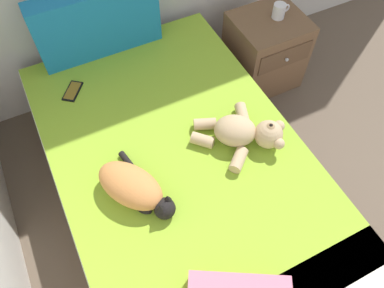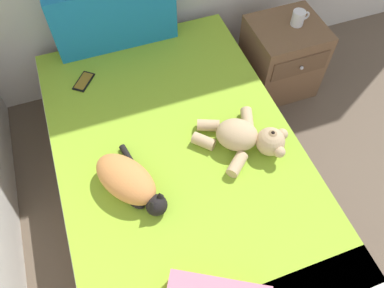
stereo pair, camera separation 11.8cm
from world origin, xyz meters
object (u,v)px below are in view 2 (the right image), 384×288
(bed, at_px, (182,180))
(patterned_cushion, at_px, (114,16))
(cat, at_px, (129,181))
(mug, at_px, (298,18))
(teddy_bear, at_px, (246,137))
(cell_phone, at_px, (84,81))
(nightstand, at_px, (281,58))

(bed, distance_m, patterned_cushion, 1.03)
(bed, relative_size, cat, 4.68)
(mug, bearing_deg, teddy_bear, -133.80)
(bed, xyz_separation_m, cell_phone, (-0.36, 0.68, 0.24))
(patterned_cushion, xyz_separation_m, mug, (1.09, -0.28, -0.10))
(bed, height_order, cell_phone, cell_phone)
(teddy_bear, bearing_deg, patterned_cushion, 113.41)
(patterned_cushion, xyz_separation_m, cat, (-0.19, -1.02, -0.13))
(bed, height_order, patterned_cushion, patterned_cushion)
(cat, bearing_deg, nightstand, 30.97)
(bed, bearing_deg, cell_phone, 118.23)
(patterned_cushion, bearing_deg, teddy_bear, -66.59)
(patterned_cushion, distance_m, nightstand, 1.15)
(bed, height_order, cat, cat)
(mug, bearing_deg, cat, -149.89)
(cat, height_order, teddy_bear, teddy_bear)
(bed, relative_size, cell_phone, 12.77)
(mug, bearing_deg, nightstand, -172.44)
(cell_phone, relative_size, nightstand, 0.31)
(patterned_cushion, bearing_deg, cat, -100.67)
(cell_phone, bearing_deg, teddy_bear, -45.87)
(bed, bearing_deg, nightstand, 34.53)
(bed, relative_size, teddy_bear, 4.45)
(teddy_bear, height_order, cell_phone, teddy_bear)
(nightstand, bearing_deg, patterned_cushion, 164.69)
(teddy_bear, xyz_separation_m, nightstand, (0.61, 0.69, -0.27))
(nightstand, relative_size, mug, 4.33)
(bed, bearing_deg, teddy_bear, -6.83)
(patterned_cushion, height_order, cell_phone, patterned_cushion)
(cat, xyz_separation_m, teddy_bear, (0.61, 0.05, -0.00))
(patterned_cushion, relative_size, mug, 6.06)
(teddy_bear, relative_size, cell_phone, 2.87)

